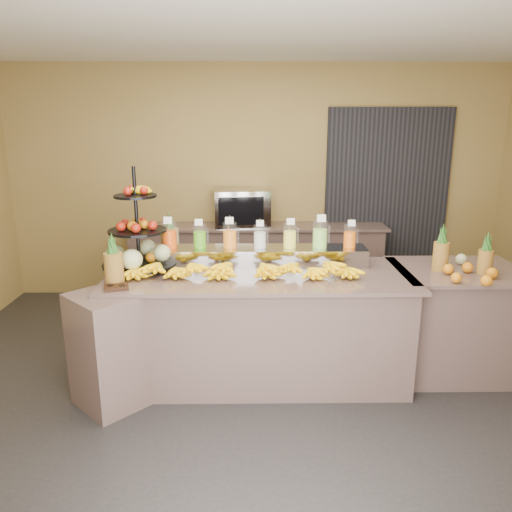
{
  "coord_description": "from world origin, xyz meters",
  "views": [
    {
      "loc": [
        -0.08,
        -3.62,
        2.15
      ],
      "look_at": [
        -0.03,
        0.3,
        1.08
      ],
      "focal_mm": 35.0,
      "sensor_mm": 36.0,
      "label": 1
    }
  ],
  "objects_px": {
    "fruit_stand": "(143,244)",
    "right_fruit_pile": "(465,266)",
    "pitcher_tray": "(260,256)",
    "banana_heap": "(243,268)",
    "oven_warmer": "(241,208)",
    "condiment_caddy": "(116,287)"
  },
  "relations": [
    {
      "from": "pitcher_tray",
      "to": "fruit_stand",
      "type": "height_order",
      "value": "fruit_stand"
    },
    {
      "from": "pitcher_tray",
      "to": "banana_heap",
      "type": "bearing_deg",
      "value": -111.05
    },
    {
      "from": "pitcher_tray",
      "to": "right_fruit_pile",
      "type": "xyz_separation_m",
      "value": [
        1.65,
        -0.35,
        0.0
      ]
    },
    {
      "from": "fruit_stand",
      "to": "condiment_caddy",
      "type": "relative_size",
      "value": 4.93
    },
    {
      "from": "banana_heap",
      "to": "condiment_caddy",
      "type": "relative_size",
      "value": 11.26
    },
    {
      "from": "right_fruit_pile",
      "to": "oven_warmer",
      "type": "height_order",
      "value": "oven_warmer"
    },
    {
      "from": "banana_heap",
      "to": "right_fruit_pile",
      "type": "distance_m",
      "value": 1.79
    },
    {
      "from": "fruit_stand",
      "to": "right_fruit_pile",
      "type": "xyz_separation_m",
      "value": [
        2.63,
        -0.21,
        -0.14
      ]
    },
    {
      "from": "condiment_caddy",
      "to": "oven_warmer",
      "type": "distance_m",
      "value": 2.5
    },
    {
      "from": "condiment_caddy",
      "to": "oven_warmer",
      "type": "height_order",
      "value": "oven_warmer"
    },
    {
      "from": "right_fruit_pile",
      "to": "oven_warmer",
      "type": "distance_m",
      "value": 2.74
    },
    {
      "from": "right_fruit_pile",
      "to": "oven_warmer",
      "type": "xyz_separation_m",
      "value": [
        -1.84,
        2.02,
        0.14
      ]
    },
    {
      "from": "oven_warmer",
      "to": "condiment_caddy",
      "type": "bearing_deg",
      "value": -117.33
    },
    {
      "from": "right_fruit_pile",
      "to": "oven_warmer",
      "type": "bearing_deg",
      "value": 132.27
    },
    {
      "from": "condiment_caddy",
      "to": "fruit_stand",
      "type": "bearing_deg",
      "value": 77.78
    },
    {
      "from": "fruit_stand",
      "to": "right_fruit_pile",
      "type": "height_order",
      "value": "fruit_stand"
    },
    {
      "from": "banana_heap",
      "to": "fruit_stand",
      "type": "distance_m",
      "value": 0.88
    },
    {
      "from": "banana_heap",
      "to": "fruit_stand",
      "type": "xyz_separation_m",
      "value": [
        -0.84,
        0.22,
        0.14
      ]
    },
    {
      "from": "condiment_caddy",
      "to": "oven_warmer",
      "type": "relative_size",
      "value": 0.27
    },
    {
      "from": "pitcher_tray",
      "to": "condiment_caddy",
      "type": "xyz_separation_m",
      "value": [
        -1.09,
        -0.65,
        -0.06
      ]
    },
    {
      "from": "pitcher_tray",
      "to": "banana_heap",
      "type": "distance_m",
      "value": 0.39
    },
    {
      "from": "right_fruit_pile",
      "to": "oven_warmer",
      "type": "relative_size",
      "value": 0.7
    }
  ]
}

